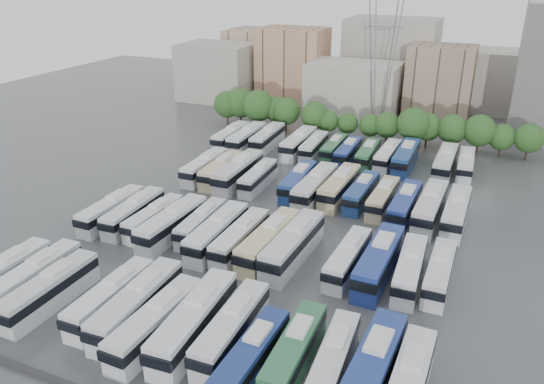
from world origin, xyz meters
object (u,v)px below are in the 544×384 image
at_px(bus_r0_s8, 232,328).
at_px(bus_r3_s5, 314,146).
at_px(bus_r1_s12, 410,269).
at_px(bus_r2_s13, 456,212).
at_px(bus_r3_s4, 299,143).
at_px(bus_r3_s8, 368,154).
at_px(bus_r3_s6, 334,148).
at_px(bus_r0_s10, 294,351).
at_px(bus_r1_s3, 172,223).
at_px(bus_r1_s13, 440,272).
at_px(bus_r0_s7, 195,321).
at_px(bus_r1_s7, 269,241).
at_px(bus_r0_s1, 35,277).
at_px(bus_r2_s4, 258,177).
at_px(bus_r3_s10, 406,157).
at_px(bus_r2_s10, 383,198).
at_px(bus_r2_s7, 315,187).
at_px(bus_r0_s5, 137,304).
at_px(bus_r1_s1, 134,212).
at_px(bus_r2_s2, 221,170).
at_px(bus_r1_s11, 379,261).
at_px(bus_r3_s9, 388,155).
at_px(bus_r1_s0, 112,210).
at_px(bus_r0_s6, 156,322).
at_px(bus_r1_s2, 154,218).
at_px(bus_r0_s2, 50,290).
at_px(bus_r3_s12, 445,162).
at_px(bus_r2_s9, 361,192).
at_px(bus_r3_s0, 231,136).
at_px(bus_r0_s4, 111,297).
at_px(bus_r1_s8, 293,245).
at_px(bus_r2_s8, 339,186).
at_px(bus_r1_s5, 217,232).
at_px(bus_r0_s0, 3,275).
at_px(bus_r3_s7, 348,152).
at_px(bus_r1_s6, 240,238).
at_px(bus_r1_s10, 348,258).
at_px(bus_r2_s3, 238,172).
at_px(bus_r0_s12, 372,370).
at_px(bus_r2_s6, 298,181).
at_px(electricity_pylon, 384,40).
at_px(bus_r0_s9, 251,357).
at_px(bus_r3_s1, 247,138).
at_px(bus_r0_s11, 334,360).
at_px(bus_r1_s4, 201,223).
at_px(bus_r3_s2, 267,138).

distance_m(bus_r0_s8, bus_r3_s5, 53.72).
distance_m(bus_r1_s12, bus_r2_s13, 17.10).
bearing_deg(bus_r3_s4, bus_r3_s8, -2.07).
bearing_deg(bus_r3_s6, bus_r0_s10, -77.33).
xyz_separation_m(bus_r1_s3, bus_r1_s13, (32.98, 1.80, -0.22)).
bearing_deg(bus_r0_s7, bus_r1_s7, 86.39).
distance_m(bus_r0_s1, bus_r2_s4, 37.02).
bearing_deg(bus_r3_s10, bus_r2_s10, -89.80).
bearing_deg(bus_r3_s8, bus_r3_s10, 1.31).
xyz_separation_m(bus_r2_s7, bus_r3_s5, (-6.59, 18.52, -0.29)).
xyz_separation_m(bus_r0_s5, bus_r1_s1, (-13.29, 17.23, -0.18)).
xyz_separation_m(bus_r2_s4, bus_r2_s10, (19.71, -0.24, 0.03)).
relative_size(bus_r2_s2, bus_r3_s10, 0.93).
bearing_deg(bus_r1_s11, bus_r3_s9, 102.03).
relative_size(bus_r3_s6, bus_r3_s10, 0.84).
bearing_deg(bus_r1_s0, bus_r1_s7, 0.74).
bearing_deg(bus_r0_s6, bus_r1_s7, 81.59).
relative_size(bus_r0_s7, bus_r1_s2, 1.24).
distance_m(bus_r0_s2, bus_r3_s12, 63.67).
relative_size(bus_r2_s9, bus_r3_s0, 0.94).
relative_size(bus_r1_s1, bus_r3_s4, 0.92).
relative_size(bus_r0_s2, bus_r2_s7, 0.91).
xyz_separation_m(bus_r0_s4, bus_r1_s8, (13.04, 16.80, 0.28)).
height_order(bus_r0_s8, bus_r2_s8, bus_r2_s8).
distance_m(bus_r0_s8, bus_r1_s5, 18.85).
relative_size(bus_r0_s0, bus_r1_s0, 1.03).
xyz_separation_m(bus_r0_s2, bus_r0_s10, (26.28, 1.26, -0.10)).
relative_size(bus_r0_s1, bus_r2_s7, 0.90).
relative_size(bus_r0_s4, bus_r3_s4, 0.91).
bearing_deg(bus_r3_s7, bus_r3_s8, 3.44).
height_order(bus_r0_s10, bus_r3_s12, bus_r3_s12).
bearing_deg(bus_r1_s6, bus_r2_s2, 124.43).
bearing_deg(bus_r1_s10, bus_r2_s3, 143.38).
height_order(bus_r0_s12, bus_r2_s6, bus_r0_s12).
bearing_deg(electricity_pylon, bus_r0_s0, -107.54).
distance_m(bus_r0_s9, bus_r1_s5, 22.88).
height_order(bus_r3_s7, bus_r3_s9, bus_r3_s9).
xyz_separation_m(electricity_pylon, bus_r3_s0, (-23.65, -20.80, -16.79)).
bearing_deg(bus_r2_s7, bus_r1_s2, -131.99).
bearing_deg(bus_r3_s6, bus_r2_s8, -71.36).
distance_m(bus_r3_s0, bus_r3_s1, 3.43).
relative_size(bus_r0_s4, bus_r1_s12, 1.00).
bearing_deg(bus_r0_s7, bus_r0_s11, -1.01).
bearing_deg(bus_r3_s6, bus_r1_s7, -85.76).
bearing_deg(bus_r2_s2, bus_r3_s12, 25.34).
xyz_separation_m(bus_r0_s2, bus_r3_s12, (32.80, 54.57, 0.12)).
bearing_deg(bus_r0_s1, bus_r1_s4, 61.49).
relative_size(bus_r0_s5, bus_r3_s2, 1.03).
bearing_deg(bus_r0_s2, bus_r0_s0, 178.75).
distance_m(bus_r0_s9, bus_r2_s2, 44.65).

